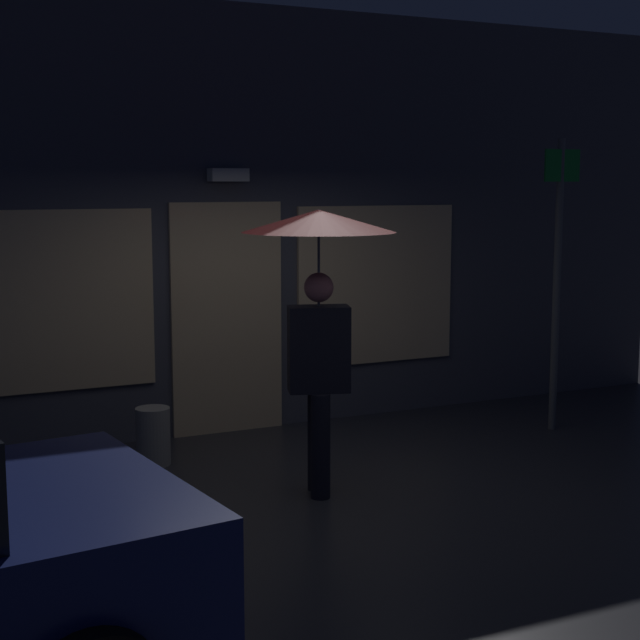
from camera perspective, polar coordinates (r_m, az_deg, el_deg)
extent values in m
plane|color=#2D2D33|center=(7.49, 0.43, -10.41)|extent=(18.00, 18.00, 0.00)
cube|color=#4C4C56|center=(9.28, -5.94, 5.80)|extent=(10.42, 0.30, 4.02)
cube|color=#F9D199|center=(9.20, -5.50, 0.09)|extent=(1.10, 0.04, 2.20)
cube|color=#F9D199|center=(8.76, -15.38, 1.07)|extent=(1.76, 0.04, 1.60)
cube|color=#F9D199|center=(9.84, 3.36, 2.10)|extent=(1.76, 0.04, 1.60)
cube|color=white|center=(9.04, -5.44, 8.53)|extent=(0.36, 0.16, 0.12)
cylinder|color=black|center=(7.36, 0.03, -7.46)|extent=(0.15, 0.15, 0.81)
cylinder|color=black|center=(7.55, -0.17, -7.05)|extent=(0.15, 0.15, 0.81)
cube|color=black|center=(7.30, -0.07, -1.72)|extent=(0.51, 0.37, 0.65)
cube|color=silver|center=(7.21, 0.64, -1.85)|extent=(0.14, 0.06, 0.52)
cube|color=navy|center=(7.21, 0.64, -2.00)|extent=(0.05, 0.04, 0.42)
sphere|color=#CA7679|center=(7.23, -0.07, 1.94)|extent=(0.22, 0.22, 0.22)
cylinder|color=slate|center=(7.22, -0.07, 2.51)|extent=(0.02, 0.02, 1.02)
cone|color=#4C0C0C|center=(7.20, -0.07, 5.87)|extent=(1.16, 1.16, 0.17)
cylinder|color=#595B60|center=(9.49, 13.79, 1.92)|extent=(0.07, 0.07, 2.79)
cube|color=#198C33|center=(9.42, 14.11, 8.84)|extent=(0.40, 0.02, 0.30)
cylinder|color=#9E998E|center=(8.37, -9.83, -6.78)|extent=(0.29, 0.29, 0.49)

